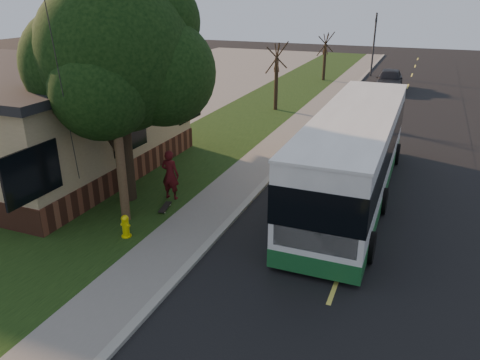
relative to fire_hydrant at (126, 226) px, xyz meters
name	(u,v)px	position (x,y,z in m)	size (l,w,h in m)	color
ground	(201,254)	(2.60, 0.00, -0.43)	(120.00, 120.00, 0.00)	black
road	(380,164)	(6.60, 10.00, -0.43)	(8.00, 80.00, 0.01)	black
curb	(294,152)	(2.60, 10.00, -0.37)	(0.25, 80.00, 0.12)	gray
sidewalk	(274,150)	(1.60, 10.00, -0.39)	(2.00, 80.00, 0.08)	slate
grass_verge	(209,142)	(-1.90, 10.00, -0.40)	(5.00, 80.00, 0.07)	black
building_lot	(55,124)	(-11.90, 10.00, -0.41)	(15.00, 80.00, 0.04)	slate
fire_hydrant	(126,226)	(0.00, 0.00, 0.00)	(0.32, 0.32, 0.74)	yellow
utility_pole	(112,84)	(-0.71, 0.99, 4.20)	(2.86, 3.21, 9.07)	#473321
leafy_tree	(119,58)	(-1.57, 2.65, 4.73)	(6.30, 6.00, 7.80)	black
bare_tree_near	(276,77)	(-0.90, 18.00, 1.72)	(1.38, 1.21, 4.31)	black
bare_tree_far	(325,57)	(-0.40, 30.00, 1.57)	(1.38, 1.21, 4.03)	black
traffic_signal	(374,40)	(3.10, 34.00, 2.73)	(0.18, 0.22, 5.50)	#2D2D30
transit_bus	(354,153)	(5.97, 5.88, 1.32)	(2.80, 12.14, 3.29)	silver
skateboarder	(170,175)	(-0.15, 3.10, 0.57)	(0.68, 0.45, 1.87)	#470E11
skateboard_main	(165,207)	(0.10, 2.20, -0.30)	(0.42, 0.93, 0.08)	black
dumpster	(122,135)	(-5.53, 7.72, 0.23)	(1.65, 1.45, 1.24)	#13331B
distant_car	(389,80)	(5.26, 27.82, 0.39)	(1.94, 4.81, 1.64)	black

